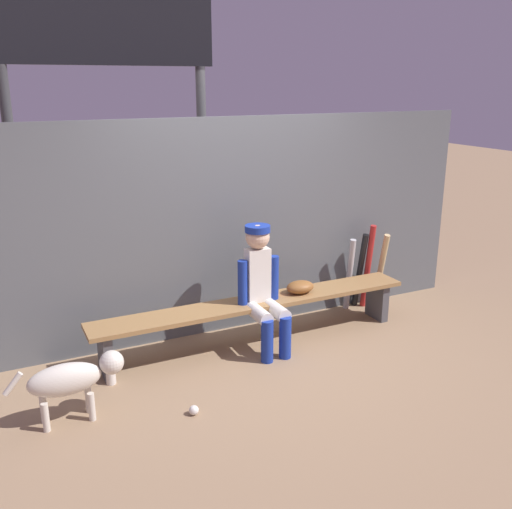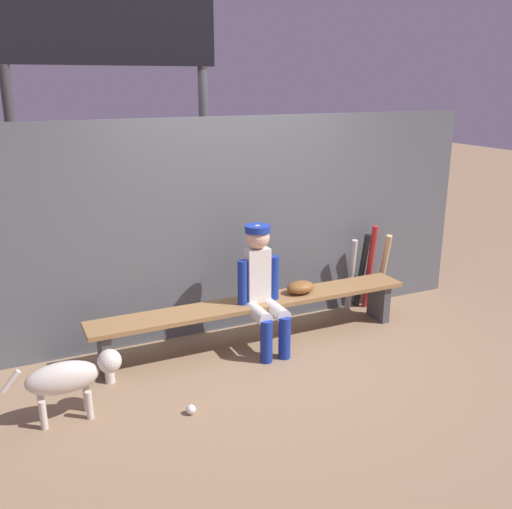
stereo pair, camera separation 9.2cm
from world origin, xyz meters
name	(u,v)px [view 1 (the left image)]	position (x,y,z in m)	size (l,w,h in m)	color
ground_plane	(256,343)	(0.00, 0.00, 0.00)	(30.00, 30.00, 0.00)	#937556
chainlink_fence	(236,226)	(0.00, 0.45, 1.04)	(5.23, 0.03, 2.09)	#595E63
dugout_bench	(256,309)	(0.00, 0.00, 0.35)	(3.12, 0.36, 0.43)	olive
player_seated	(263,285)	(0.02, -0.11, 0.62)	(0.41, 0.55, 1.16)	silver
baseball_glove	(300,287)	(0.47, 0.00, 0.49)	(0.28, 0.20, 0.12)	brown
bat_aluminum_silver	(349,275)	(1.26, 0.31, 0.41)	(0.06, 0.06, 0.81)	#B7B7BC
bat_aluminum_black	(360,270)	(1.42, 0.34, 0.42)	(0.06, 0.06, 0.84)	black
bat_aluminum_red	(368,267)	(1.48, 0.29, 0.47)	(0.06, 0.06, 0.94)	#B22323
bat_wood_natural	(381,269)	(1.66, 0.29, 0.42)	(0.06, 0.06, 0.84)	tan
baseball	(194,410)	(-0.95, -0.90, 0.04)	(0.07, 0.07, 0.07)	white
cup_on_ground	(111,377)	(-1.41, -0.17, 0.06)	(0.08, 0.08, 0.11)	silver
cup_on_bench	(272,290)	(0.20, 0.06, 0.49)	(0.08, 0.08, 0.11)	red
scoreboard	(112,52)	(-0.89, 1.29, 2.66)	(2.38, 0.27, 3.75)	#3F3F42
dog	(73,378)	(-1.75, -0.58, 0.34)	(0.84, 0.20, 0.49)	beige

